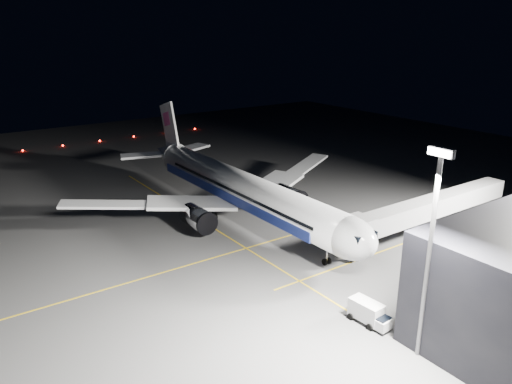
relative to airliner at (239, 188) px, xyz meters
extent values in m
plane|color=#4C4C4F|center=(1.08, 0.00, -5.16)|extent=(200.00, 200.00, 0.00)
cube|color=gold|center=(11.08, 0.00, -5.16)|extent=(0.25, 80.00, 0.01)
cube|color=gold|center=(1.08, -6.00, -5.16)|extent=(70.00, 0.25, 0.01)
cube|color=gold|center=(23.08, 10.00, -5.16)|extent=(0.25, 40.00, 0.01)
cylinder|color=silver|center=(1.08, 0.00, 0.14)|extent=(48.00, 5.60, 5.60)
ellipsoid|color=silver|center=(25.08, 0.00, 0.14)|extent=(8.96, 5.60, 5.60)
cube|color=black|center=(27.38, 0.00, 1.14)|extent=(2.20, 3.40, 0.90)
cone|color=silver|center=(-27.42, 0.00, 0.44)|extent=(9.00, 5.49, 5.49)
cube|color=navy|center=(0.08, 2.78, -0.76)|extent=(42.24, 0.25, 1.50)
cube|color=navy|center=(0.08, -2.78, -0.76)|extent=(42.24, 0.25, 1.50)
cube|color=silver|center=(-1.42, 8.00, -1.46)|extent=(11.36, 15.23, 1.53)
cube|color=silver|center=(-1.42, -8.00, -1.46)|extent=(11.36, 15.23, 1.53)
cube|color=silver|center=(-6.42, 20.50, -0.59)|extent=(8.57, 13.22, 1.31)
cube|color=silver|center=(-6.42, -20.50, -0.59)|extent=(8.57, 13.22, 1.31)
cube|color=silver|center=(-26.92, 5.20, 0.74)|extent=(6.20, 9.67, 0.45)
cube|color=silver|center=(-26.92, -5.20, 0.74)|extent=(6.20, 9.67, 0.45)
cube|color=white|center=(-25.12, 0.00, 6.34)|extent=(7.53, 0.40, 10.28)
cube|color=#E84FA5|center=(-25.92, 0.00, 7.74)|extent=(3.22, 0.55, 3.22)
cylinder|color=#B7B7BF|center=(2.28, 9.00, -2.61)|extent=(5.60, 3.40, 3.40)
cylinder|color=#B7B7BF|center=(2.28, -9.00, -2.61)|extent=(5.60, 3.40, 3.40)
cylinder|color=#9999A0|center=(21.58, 0.00, -3.91)|extent=(0.26, 0.26, 2.50)
cylinder|color=black|center=(21.58, 0.00, -4.71)|extent=(0.90, 0.70, 0.90)
cylinder|color=#9999A0|center=(-1.92, 4.30, -3.91)|extent=(0.26, 0.26, 2.50)
cylinder|color=#9999A0|center=(-1.92, -4.30, -3.91)|extent=(0.26, 0.26, 2.50)
cylinder|color=black|center=(-1.92, 4.30, -4.61)|extent=(1.10, 1.60, 1.10)
cylinder|color=black|center=(-1.92, -4.30, -4.61)|extent=(1.10, 1.60, 1.10)
cube|color=brown|center=(38.03, 14.00, -0.16)|extent=(0.15, 36.00, 3.00)
cube|color=#B2B2B7|center=(23.08, 20.05, -0.56)|extent=(3.00, 33.90, 2.80)
cube|color=#B2B2B7|center=(23.08, 4.20, -0.56)|extent=(3.60, 3.20, 3.40)
cylinder|color=#9999A0|center=(23.08, 4.20, -3.61)|extent=(0.70, 0.70, 3.10)
cylinder|color=black|center=(23.08, 3.30, -4.81)|extent=(0.70, 0.30, 0.70)
cylinder|color=black|center=(23.08, 5.10, -4.81)|extent=(0.70, 0.30, 0.70)
cylinder|color=#59595E|center=(41.08, -6.00, 4.84)|extent=(0.44, 0.44, 20.00)
cube|color=#59595E|center=(41.08, -6.00, 15.14)|extent=(2.40, 0.50, 0.80)
cube|color=white|center=(41.08, -6.35, 15.14)|extent=(2.20, 0.15, 0.60)
sphere|color=#FF140A|center=(-70.92, -20.00, -4.94)|extent=(0.44, 0.44, 0.44)
sphere|color=#FF140A|center=(-70.92, -10.00, -4.94)|extent=(0.44, 0.44, 0.44)
sphere|color=#FF140A|center=(-70.92, 0.00, -4.94)|extent=(0.44, 0.44, 0.44)
sphere|color=#FF140A|center=(-70.92, 10.00, -4.94)|extent=(0.44, 0.44, 0.44)
sphere|color=#FF140A|center=(-70.92, 20.00, -4.94)|extent=(0.44, 0.44, 0.44)
sphere|color=#FF140A|center=(-70.92, 30.00, -4.94)|extent=(0.44, 0.44, 0.44)
cube|color=silver|center=(34.20, -5.96, -3.72)|extent=(3.84, 2.12, 2.04)
cube|color=silver|center=(36.43, -5.80, -4.28)|extent=(1.61, 1.87, 1.11)
cube|color=black|center=(36.43, -5.80, -3.82)|extent=(1.23, 1.66, 0.46)
cylinder|color=black|center=(35.43, -4.89, -4.79)|extent=(0.76, 0.29, 0.74)
cylinder|color=black|center=(35.57, -6.84, -4.79)|extent=(0.76, 0.29, 0.74)
cylinder|color=black|center=(32.83, -5.08, -4.79)|extent=(0.76, 0.29, 0.74)
cylinder|color=black|center=(32.98, -7.03, -4.79)|extent=(0.76, 0.29, 0.74)
cube|color=black|center=(-11.77, 10.70, -4.31)|extent=(3.05, 2.27, 1.26)
cube|color=black|center=(-11.77, 10.70, -3.51)|extent=(1.36, 1.36, 0.69)
sphere|color=#FFF2CC|center=(-12.53, 9.95, -4.31)|extent=(0.30, 0.30, 0.30)
sphere|color=#FFF2CC|center=(-11.41, 9.70, -4.31)|extent=(0.30, 0.30, 0.30)
cylinder|color=black|center=(-10.56, 11.42, -4.82)|extent=(0.72, 0.40, 0.69)
cylinder|color=black|center=(-10.98, 9.52, -4.82)|extent=(0.72, 0.40, 0.69)
cylinder|color=black|center=(-12.57, 11.87, -4.82)|extent=(0.72, 0.40, 0.69)
cylinder|color=black|center=(-12.99, 9.97, -4.82)|extent=(0.72, 0.40, 0.69)
cone|color=#E84609|center=(-0.90, 4.00, -4.85)|extent=(0.42, 0.42, 0.62)
cone|color=#E84609|center=(7.08, 14.00, -4.89)|extent=(0.36, 0.36, 0.54)
cone|color=#E84609|center=(-3.45, 6.30, -4.90)|extent=(0.35, 0.35, 0.53)
camera|label=1|loc=(65.80, -42.67, 25.26)|focal=35.00mm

